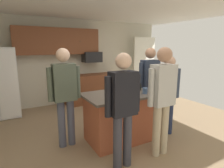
{
  "coord_description": "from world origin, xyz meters",
  "views": [
    {
      "loc": [
        -1.69,
        -2.96,
        1.78
      ],
      "look_at": [
        0.05,
        0.19,
        1.05
      ],
      "focal_mm": 29.69,
      "sensor_mm": 36.0,
      "label": 1
    }
  ],
  "objects_px": {
    "microwave_over_range": "(92,57)",
    "mug_blue_stoneware": "(128,94)",
    "person_host_foreground": "(162,94)",
    "glass_stout_tall": "(139,87)",
    "person_guest_by_door": "(149,81)",
    "person_guest_right": "(168,91)",
    "person_elder_center": "(123,104)",
    "kitchen_island": "(120,117)",
    "mug_ceramic_white": "(145,91)",
    "person_guest_left": "(65,91)",
    "serving_tray": "(122,91)"
  },
  "relations": [
    {
      "from": "person_guest_by_door",
      "to": "glass_stout_tall",
      "type": "height_order",
      "value": "person_guest_by_door"
    },
    {
      "from": "kitchen_island",
      "to": "mug_ceramic_white",
      "type": "bearing_deg",
      "value": -28.36
    },
    {
      "from": "microwave_over_range",
      "to": "person_elder_center",
      "type": "distance_m",
      "value": 3.51
    },
    {
      "from": "glass_stout_tall",
      "to": "mug_blue_stoneware",
      "type": "relative_size",
      "value": 1.02
    },
    {
      "from": "microwave_over_range",
      "to": "mug_blue_stoneware",
      "type": "distance_m",
      "value": 2.94
    },
    {
      "from": "kitchen_island",
      "to": "person_host_foreground",
      "type": "xyz_separation_m",
      "value": [
        0.34,
        -0.75,
        0.57
      ]
    },
    {
      "from": "microwave_over_range",
      "to": "person_host_foreground",
      "type": "height_order",
      "value": "person_host_foreground"
    },
    {
      "from": "microwave_over_range",
      "to": "person_guest_right",
      "type": "relative_size",
      "value": 0.35
    },
    {
      "from": "person_guest_right",
      "to": "serving_tray",
      "type": "height_order",
      "value": "person_guest_right"
    },
    {
      "from": "kitchen_island",
      "to": "person_host_foreground",
      "type": "bearing_deg",
      "value": -65.68
    },
    {
      "from": "person_guest_right",
      "to": "mug_ceramic_white",
      "type": "relative_size",
      "value": 12.39
    },
    {
      "from": "kitchen_island",
      "to": "glass_stout_tall",
      "type": "height_order",
      "value": "glass_stout_tall"
    },
    {
      "from": "person_guest_by_door",
      "to": "mug_blue_stoneware",
      "type": "relative_size",
      "value": 13.02
    },
    {
      "from": "mug_blue_stoneware",
      "to": "kitchen_island",
      "type": "bearing_deg",
      "value": 97.76
    },
    {
      "from": "microwave_over_range",
      "to": "mug_blue_stoneware",
      "type": "xyz_separation_m",
      "value": [
        -0.52,
        -2.85,
        -0.48
      ]
    },
    {
      "from": "person_host_foreground",
      "to": "person_guest_left",
      "type": "bearing_deg",
      "value": 27.05
    },
    {
      "from": "person_host_foreground",
      "to": "mug_blue_stoneware",
      "type": "distance_m",
      "value": 0.6
    },
    {
      "from": "microwave_over_range",
      "to": "person_host_foreground",
      "type": "distance_m",
      "value": 3.39
    },
    {
      "from": "kitchen_island",
      "to": "person_guest_left",
      "type": "bearing_deg",
      "value": 163.47
    },
    {
      "from": "kitchen_island",
      "to": "person_elder_center",
      "type": "relative_size",
      "value": 0.78
    },
    {
      "from": "mug_ceramic_white",
      "to": "person_guest_right",
      "type": "bearing_deg",
      "value": -5.2
    },
    {
      "from": "person_guest_right",
      "to": "kitchen_island",
      "type": "bearing_deg",
      "value": -0.0
    },
    {
      "from": "kitchen_island",
      "to": "glass_stout_tall",
      "type": "distance_m",
      "value": 0.71
    },
    {
      "from": "person_guest_left",
      "to": "mug_ceramic_white",
      "type": "height_order",
      "value": "person_guest_left"
    },
    {
      "from": "serving_tray",
      "to": "mug_ceramic_white",
      "type": "bearing_deg",
      "value": -43.94
    },
    {
      "from": "person_guest_by_door",
      "to": "mug_blue_stoneware",
      "type": "height_order",
      "value": "person_guest_by_door"
    },
    {
      "from": "person_host_foreground",
      "to": "mug_ceramic_white",
      "type": "height_order",
      "value": "person_host_foreground"
    },
    {
      "from": "microwave_over_range",
      "to": "serving_tray",
      "type": "relative_size",
      "value": 1.27
    },
    {
      "from": "microwave_over_range",
      "to": "person_guest_by_door",
      "type": "height_order",
      "value": "person_guest_by_door"
    },
    {
      "from": "mug_ceramic_white",
      "to": "mug_blue_stoneware",
      "type": "height_order",
      "value": "mug_ceramic_white"
    },
    {
      "from": "microwave_over_range",
      "to": "serving_tray",
      "type": "distance_m",
      "value": 2.62
    },
    {
      "from": "person_guest_by_door",
      "to": "person_guest_left",
      "type": "xyz_separation_m",
      "value": [
        -1.89,
        -0.01,
        0.0
      ]
    },
    {
      "from": "person_guest_right",
      "to": "person_elder_center",
      "type": "relative_size",
      "value": 0.94
    },
    {
      "from": "glass_stout_tall",
      "to": "serving_tray",
      "type": "xyz_separation_m",
      "value": [
        -0.38,
        0.03,
        -0.05
      ]
    },
    {
      "from": "person_guest_by_door",
      "to": "person_guest_right",
      "type": "height_order",
      "value": "person_guest_by_door"
    },
    {
      "from": "glass_stout_tall",
      "to": "microwave_over_range",
      "type": "bearing_deg",
      "value": 88.44
    },
    {
      "from": "microwave_over_range",
      "to": "serving_tray",
      "type": "bearing_deg",
      "value": -100.15
    },
    {
      "from": "person_guest_left",
      "to": "person_host_foreground",
      "type": "relative_size",
      "value": 0.99
    },
    {
      "from": "person_guest_left",
      "to": "mug_blue_stoneware",
      "type": "relative_size",
      "value": 13.05
    },
    {
      "from": "person_guest_by_door",
      "to": "serving_tray",
      "type": "bearing_deg",
      "value": -3.11
    },
    {
      "from": "microwave_over_range",
      "to": "person_guest_right",
      "type": "bearing_deg",
      "value": -82.11
    },
    {
      "from": "person_host_foreground",
      "to": "mug_blue_stoneware",
      "type": "height_order",
      "value": "person_host_foreground"
    },
    {
      "from": "person_guest_left",
      "to": "mug_blue_stoneware",
      "type": "bearing_deg",
      "value": -11.28
    },
    {
      "from": "kitchen_island",
      "to": "person_host_foreground",
      "type": "height_order",
      "value": "person_host_foreground"
    },
    {
      "from": "microwave_over_range",
      "to": "serving_tray",
      "type": "xyz_separation_m",
      "value": [
        -0.45,
        -2.54,
        -0.51
      ]
    },
    {
      "from": "mug_ceramic_white",
      "to": "person_guest_by_door",
      "type": "bearing_deg",
      "value": 43.85
    },
    {
      "from": "microwave_over_range",
      "to": "glass_stout_tall",
      "type": "height_order",
      "value": "microwave_over_range"
    },
    {
      "from": "serving_tray",
      "to": "person_elder_center",
      "type": "bearing_deg",
      "value": -121.23
    },
    {
      "from": "microwave_over_range",
      "to": "glass_stout_tall",
      "type": "bearing_deg",
      "value": -91.56
    },
    {
      "from": "person_guest_left",
      "to": "person_elder_center",
      "type": "xyz_separation_m",
      "value": [
        0.56,
        -1.01,
        -0.04
      ]
    }
  ]
}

